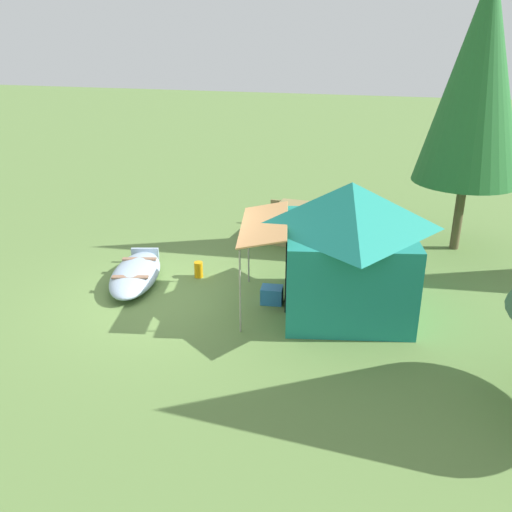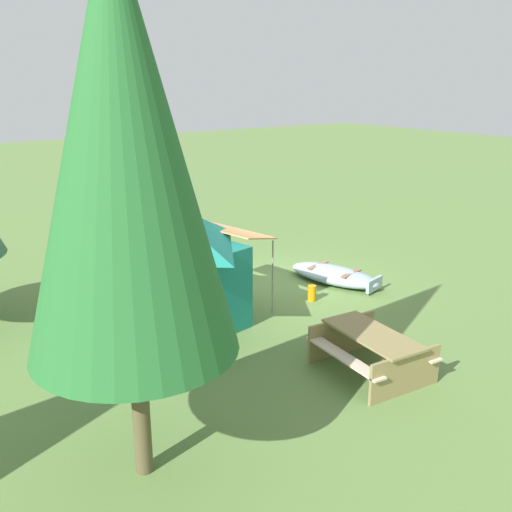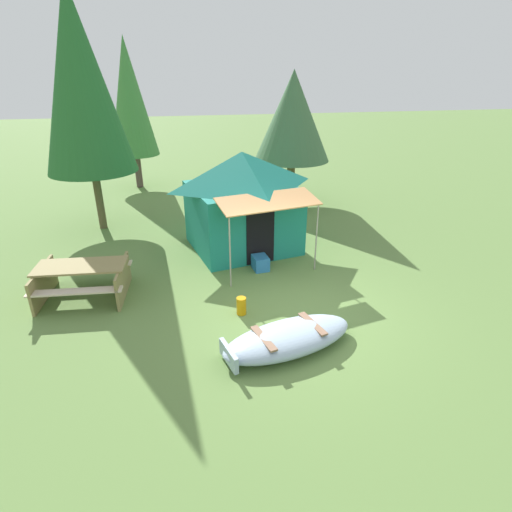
{
  "view_description": "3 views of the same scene",
  "coord_description": "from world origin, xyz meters",
  "views": [
    {
      "loc": [
        9.84,
        4.57,
        5.43
      ],
      "look_at": [
        -1.0,
        1.65,
        0.78
      ],
      "focal_mm": 38.82,
      "sensor_mm": 36.0,
      "label": 1
    },
    {
      "loc": [
        -11.0,
        8.64,
        5.09
      ],
      "look_at": [
        -0.01,
        0.98,
        0.94
      ],
      "focal_mm": 40.46,
      "sensor_mm": 36.0,
      "label": 2
    },
    {
      "loc": [
        -2.37,
        -7.0,
        4.67
      ],
      "look_at": [
        -0.79,
        0.83,
        1.0
      ],
      "focal_mm": 28.83,
      "sensor_mm": 36.0,
      "label": 3
    }
  ],
  "objects": [
    {
      "name": "ground_plane",
      "position": [
        0.0,
        0.0,
        0.0
      ],
      "size": [
        80.0,
        80.0,
        0.0
      ],
      "primitive_type": "plane",
      "color": "#5E7F3F"
    },
    {
      "name": "beached_rowboat",
      "position": [
        -0.59,
        -1.09,
        0.21
      ],
      "size": [
        2.73,
        1.67,
        0.4
      ],
      "color": "#9AB0C6",
      "rests_on": "ground_plane"
    },
    {
      "name": "canvas_cabin_tent",
      "position": [
        -0.59,
        3.67,
        1.39
      ],
      "size": [
        3.37,
        3.93,
        2.69
      ],
      "color": "#1B8071",
      "rests_on": "ground_plane"
    },
    {
      "name": "picnic_table",
      "position": [
        -4.52,
        1.61,
        0.49
      ],
      "size": [
        2.02,
        1.68,
        0.77
      ],
      "color": "olive",
      "rests_on": "ground_plane"
    },
    {
      "name": "cooler_box",
      "position": [
        -0.41,
        2.16,
        0.18
      ],
      "size": [
        0.41,
        0.49,
        0.36
      ],
      "primitive_type": "cube",
      "rotation": [
        0.0,
        0.0,
        1.68
      ],
      "color": "#2A71B1",
      "rests_on": "ground_plane"
    },
    {
      "name": "fuel_can",
      "position": [
        -1.22,
        0.2,
        0.19
      ],
      "size": [
        0.27,
        0.27,
        0.38
      ],
      "primitive_type": "cylinder",
      "rotation": [
        0.0,
        0.0,
        2.72
      ],
      "color": "orange",
      "rests_on": "ground_plane"
    },
    {
      "name": "pine_tree_back_left",
      "position": [
        -4.71,
        6.1,
        4.34
      ],
      "size": [
        2.6,
        2.6,
        6.87
      ],
      "color": "brown",
      "rests_on": "ground_plane"
    }
  ]
}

